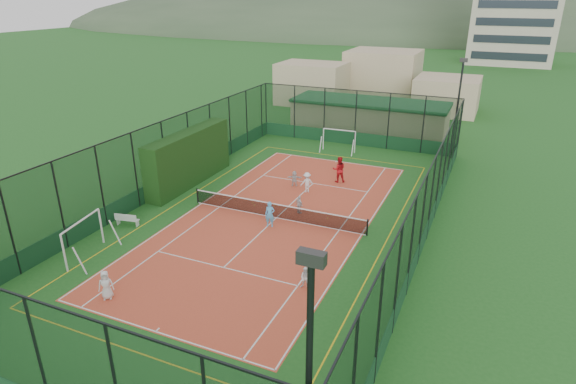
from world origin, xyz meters
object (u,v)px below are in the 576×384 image
white_bench (127,219)px  child_far_left (307,182)px  child_far_back (294,178)px  child_near_left (106,285)px  futsal_goal_near (84,239)px  child_near_right (306,278)px  floodlight_ne (457,110)px  futsal_goal_far (339,141)px  child_near_mid (270,214)px  child_far_right (299,205)px  coach (339,169)px  clubhouse (369,116)px

white_bench → child_far_left: (7.98, 9.19, 0.33)m
child_far_left → child_far_back: size_ratio=1.28×
child_near_left → futsal_goal_near: bearing=111.3°
futsal_goal_near → child_near_right: futsal_goal_near is taller
floodlight_ne → futsal_goal_far: (-9.33, -1.98, -3.16)m
futsal_goal_far → child_near_mid: futsal_goal_far is taller
child_near_mid → child_far_right: bearing=53.0°
child_far_left → coach: (1.43, 2.78, 0.25)m
child_near_right → coach: 14.21m
floodlight_ne → futsal_goal_far: bearing=-168.0°
child_far_left → child_far_right: child_far_left is taller
floodlight_ne → child_near_left: bearing=-113.8°
child_near_left → child_far_back: bearing=46.2°
child_near_left → child_near_right: size_ratio=1.26×
clubhouse → futsal_goal_far: (-0.73, -7.38, -0.61)m
child_near_left → child_near_mid: bearing=34.0°
child_far_back → floodlight_ne: bearing=-149.4°
coach → child_near_right: bearing=77.6°
clubhouse → coach: size_ratio=7.82×
child_near_right → child_far_back: size_ratio=1.00×
child_near_mid → white_bench: bearing=-173.7°
child_near_right → coach: coach is taller
child_near_left → child_near_mid: child_near_mid is taller
futsal_goal_near → child_far_left: 15.02m
child_near_left → child_far_right: child_near_left is taller
futsal_goal_far → child_near_right: size_ratio=2.64×
child_near_mid → child_far_left: 5.89m
child_near_right → child_near_mid: bearing=126.8°
floodlight_ne → child_near_left: floodlight_ne is taller
floodlight_ne → futsal_goal_far: size_ratio=2.77×
clubhouse → futsal_goal_far: size_ratio=5.10×
child_near_left → coach: size_ratio=0.73×
floodlight_ne → child_far_right: (-7.56, -15.40, -3.52)m
child_far_right → coach: bearing=-62.4°
futsal_goal_near → child_near_left: bearing=-133.2°
futsal_goal_far → child_near_left: size_ratio=2.11×
floodlight_ne → futsal_goal_near: 29.73m
child_near_left → child_far_right: 12.87m
floodlight_ne → coach: size_ratio=4.24×
clubhouse → futsal_goal_far: bearing=-95.6°
coach → clubhouse: bearing=-107.9°
futsal_goal_near → child_near_right: (11.84, 1.90, -0.47)m
coach → child_near_left: bearing=50.1°
coach → child_far_left: bearing=38.6°
futsal_goal_near → child_far_back: futsal_goal_near is taller
floodlight_ne → coach: (-6.99, -9.13, -3.14)m
child_far_back → child_near_mid: bearing=81.8°
floodlight_ne → child_far_left: bearing=-125.2°
child_near_left → child_far_left: size_ratio=0.97×
futsal_goal_near → futsal_goal_far: bearing=-25.7°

